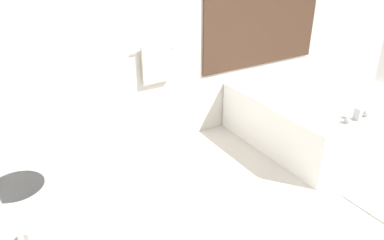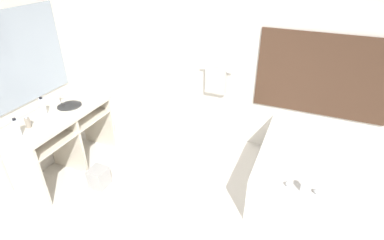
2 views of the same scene
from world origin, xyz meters
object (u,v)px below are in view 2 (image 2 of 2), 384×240
(water_bottle_1, at_px, (43,106))
(soap_dispenser, at_px, (28,122))
(bathtub, at_px, (303,170))
(water_bottle_2, at_px, (17,128))
(waste_bin, at_px, (99,177))

(water_bottle_1, height_order, soap_dispenser, water_bottle_1)
(bathtub, bearing_deg, water_bottle_1, -163.71)
(water_bottle_1, bearing_deg, soap_dispenser, -76.50)
(bathtub, xyz_separation_m, water_bottle_1, (-3.14, -0.92, 0.69))
(bathtub, xyz_separation_m, soap_dispenser, (-3.07, -1.23, 0.64))
(water_bottle_2, relative_size, waste_bin, 0.83)
(water_bottle_1, distance_m, waste_bin, 1.13)
(bathtub, xyz_separation_m, water_bottle_2, (-3.02, -1.40, 0.68))
(bathtub, relative_size, water_bottle_2, 7.09)
(water_bottle_2, bearing_deg, water_bottle_1, 104.49)
(water_bottle_1, xyz_separation_m, waste_bin, (0.72, -0.04, -0.87))
(soap_dispenser, xyz_separation_m, waste_bin, (0.65, 0.27, -0.83))
(bathtub, bearing_deg, water_bottle_2, -155.09)
(water_bottle_1, xyz_separation_m, soap_dispenser, (0.07, -0.31, -0.05))
(waste_bin, bearing_deg, bathtub, 21.65)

